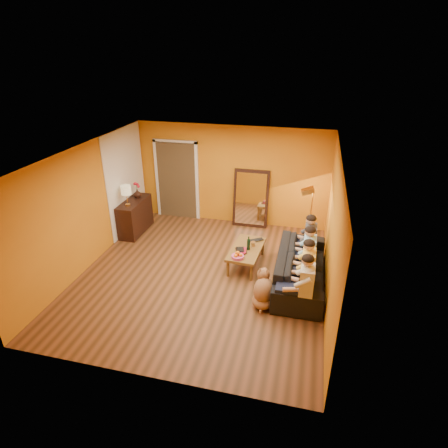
% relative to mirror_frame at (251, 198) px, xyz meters
% --- Properties ---
extents(room_shell, '(5.00, 5.50, 2.60)m').
position_rel_mirror_frame_xyz_m(room_shell, '(-0.55, -2.26, 0.54)').
color(room_shell, brown).
rests_on(room_shell, ground).
extents(white_accent, '(0.02, 1.90, 2.58)m').
position_rel_mirror_frame_xyz_m(white_accent, '(-3.04, -0.88, 0.54)').
color(white_accent, white).
rests_on(white_accent, wall_left).
extents(doorway_recess, '(1.06, 0.30, 2.10)m').
position_rel_mirror_frame_xyz_m(doorway_recess, '(-2.05, 0.20, 0.29)').
color(doorway_recess, '#3F2D19').
rests_on(doorway_recess, floor).
extents(door_jamb_left, '(0.08, 0.06, 2.20)m').
position_rel_mirror_frame_xyz_m(door_jamb_left, '(-2.62, 0.08, 0.29)').
color(door_jamb_left, white).
rests_on(door_jamb_left, wall_back).
extents(door_jamb_right, '(0.08, 0.06, 2.20)m').
position_rel_mirror_frame_xyz_m(door_jamb_right, '(-1.48, 0.08, 0.29)').
color(door_jamb_right, white).
rests_on(door_jamb_right, wall_back).
extents(door_header, '(1.22, 0.06, 0.08)m').
position_rel_mirror_frame_xyz_m(door_header, '(-2.05, 0.08, 1.36)').
color(door_header, white).
rests_on(door_header, wall_back).
extents(mirror_frame, '(0.92, 0.27, 1.51)m').
position_rel_mirror_frame_xyz_m(mirror_frame, '(0.00, 0.00, 0.00)').
color(mirror_frame, black).
rests_on(mirror_frame, floor).
extents(mirror_glass, '(0.78, 0.21, 1.35)m').
position_rel_mirror_frame_xyz_m(mirror_glass, '(0.00, -0.04, 0.00)').
color(mirror_glass, white).
rests_on(mirror_glass, mirror_frame).
extents(sideboard, '(0.44, 1.18, 0.85)m').
position_rel_mirror_frame_xyz_m(sideboard, '(-2.79, -1.08, -0.34)').
color(sideboard, black).
rests_on(sideboard, floor).
extents(table_lamp, '(0.24, 0.24, 0.51)m').
position_rel_mirror_frame_xyz_m(table_lamp, '(-2.79, -1.38, 0.34)').
color(table_lamp, beige).
rests_on(table_lamp, sideboard).
extents(sofa, '(2.38, 0.93, 0.70)m').
position_rel_mirror_frame_xyz_m(sofa, '(1.45, -2.39, -0.41)').
color(sofa, black).
rests_on(sofa, floor).
extents(coffee_table, '(0.70, 1.26, 0.42)m').
position_rel_mirror_frame_xyz_m(coffee_table, '(0.27, -2.01, -0.55)').
color(coffee_table, brown).
rests_on(coffee_table, floor).
extents(floor_lamp, '(0.31, 0.26, 1.44)m').
position_rel_mirror_frame_xyz_m(floor_lamp, '(1.55, -0.76, -0.04)').
color(floor_lamp, gold).
rests_on(floor_lamp, floor).
extents(dog, '(0.54, 0.69, 0.72)m').
position_rel_mirror_frame_xyz_m(dog, '(0.83, -3.30, -0.40)').
color(dog, '#A06C48').
rests_on(dog, floor).
extents(person_far_left, '(0.70, 0.44, 1.22)m').
position_rel_mirror_frame_xyz_m(person_far_left, '(1.58, -3.39, -0.15)').
color(person_far_left, beige).
rests_on(person_far_left, sofa).
extents(person_mid_left, '(0.70, 0.44, 1.22)m').
position_rel_mirror_frame_xyz_m(person_mid_left, '(1.58, -2.84, -0.15)').
color(person_mid_left, '#EBC04E').
rests_on(person_mid_left, sofa).
extents(person_mid_right, '(0.70, 0.44, 1.22)m').
position_rel_mirror_frame_xyz_m(person_mid_right, '(1.58, -2.29, -0.15)').
color(person_mid_right, '#97C9E9').
rests_on(person_mid_right, sofa).
extents(person_far_right, '(0.70, 0.44, 1.22)m').
position_rel_mirror_frame_xyz_m(person_far_right, '(1.58, -1.74, -0.15)').
color(person_far_right, '#39393E').
rests_on(person_far_right, sofa).
extents(fruit_bowl, '(0.26, 0.26, 0.16)m').
position_rel_mirror_frame_xyz_m(fruit_bowl, '(0.17, -2.46, -0.26)').
color(fruit_bowl, '#C44582').
rests_on(fruit_bowl, coffee_table).
extents(wine_bottle, '(0.07, 0.07, 0.31)m').
position_rel_mirror_frame_xyz_m(wine_bottle, '(0.32, -2.06, -0.18)').
color(wine_bottle, black).
rests_on(wine_bottle, coffee_table).
extents(tumbler, '(0.11, 0.11, 0.10)m').
position_rel_mirror_frame_xyz_m(tumbler, '(0.39, -1.89, -0.29)').
color(tumbler, '#B27F3F').
rests_on(tumbler, coffee_table).
extents(laptop, '(0.38, 0.35, 0.03)m').
position_rel_mirror_frame_xyz_m(laptop, '(0.45, -1.66, -0.33)').
color(laptop, black).
rests_on(laptop, coffee_table).
extents(book_lower, '(0.29, 0.32, 0.03)m').
position_rel_mirror_frame_xyz_m(book_lower, '(0.09, -2.21, -0.33)').
color(book_lower, black).
rests_on(book_lower, coffee_table).
extents(book_mid, '(0.21, 0.28, 0.02)m').
position_rel_mirror_frame_xyz_m(book_mid, '(0.10, -2.20, -0.30)').
color(book_mid, red).
rests_on(book_mid, book_lower).
extents(book_upper, '(0.21, 0.25, 0.02)m').
position_rel_mirror_frame_xyz_m(book_upper, '(0.09, -2.22, -0.28)').
color(book_upper, black).
rests_on(book_upper, book_mid).
extents(vase, '(0.20, 0.20, 0.21)m').
position_rel_mirror_frame_xyz_m(vase, '(-2.79, -0.83, 0.20)').
color(vase, black).
rests_on(vase, sideboard).
extents(flowers, '(0.17, 0.17, 0.42)m').
position_rel_mirror_frame_xyz_m(flowers, '(-2.79, -0.83, 0.42)').
color(flowers, red).
rests_on(flowers, vase).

